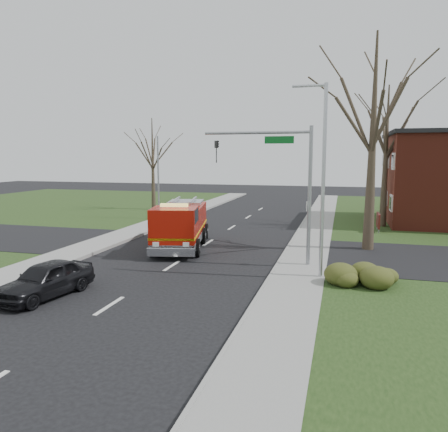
# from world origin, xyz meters

# --- Properties ---
(ground) EXTENTS (120.00, 120.00, 0.00)m
(ground) POSITION_xyz_m (0.00, 0.00, 0.00)
(ground) COLOR black
(ground) RESTS_ON ground
(sidewalk_right) EXTENTS (2.40, 80.00, 0.15)m
(sidewalk_right) POSITION_xyz_m (6.20, 0.00, 0.07)
(sidewalk_right) COLOR gray
(sidewalk_right) RESTS_ON ground
(sidewalk_left) EXTENTS (2.40, 80.00, 0.15)m
(sidewalk_left) POSITION_xyz_m (-6.20, 0.00, 0.07)
(sidewalk_left) COLOR gray
(sidewalk_left) RESTS_ON ground
(health_center_sign) EXTENTS (0.12, 2.00, 1.40)m
(health_center_sign) POSITION_xyz_m (10.50, 12.50, 0.88)
(health_center_sign) COLOR #501512
(health_center_sign) RESTS_ON ground
(hedge_corner) EXTENTS (2.80, 2.00, 0.90)m
(hedge_corner) POSITION_xyz_m (9.00, -1.00, 0.58)
(hedge_corner) COLOR #353D16
(hedge_corner) RESTS_ON lawn_right
(bare_tree_near) EXTENTS (6.00, 6.00, 12.00)m
(bare_tree_near) POSITION_xyz_m (9.50, 6.00, 7.41)
(bare_tree_near) COLOR #33271E
(bare_tree_near) RESTS_ON ground
(bare_tree_far) EXTENTS (5.25, 5.25, 10.50)m
(bare_tree_far) POSITION_xyz_m (11.00, 15.00, 6.49)
(bare_tree_far) COLOR #33271E
(bare_tree_far) RESTS_ON ground
(bare_tree_left) EXTENTS (4.50, 4.50, 9.00)m
(bare_tree_left) POSITION_xyz_m (-10.00, 20.00, 5.56)
(bare_tree_left) COLOR #33271E
(bare_tree_left) RESTS_ON ground
(traffic_signal_mast) EXTENTS (5.29, 0.18, 6.80)m
(traffic_signal_mast) POSITION_xyz_m (5.21, 1.50, 4.71)
(traffic_signal_mast) COLOR gray
(traffic_signal_mast) RESTS_ON ground
(streetlight_pole) EXTENTS (1.48, 0.16, 8.40)m
(streetlight_pole) POSITION_xyz_m (7.14, -0.50, 4.55)
(streetlight_pole) COLOR #B7BABF
(streetlight_pole) RESTS_ON ground
(utility_pole_far) EXTENTS (0.14, 0.14, 7.00)m
(utility_pole_far) POSITION_xyz_m (-6.80, 14.00, 3.50)
(utility_pole_far) COLOR gray
(utility_pole_far) RESTS_ON ground
(fire_engine) EXTENTS (3.98, 7.48, 2.87)m
(fire_engine) POSITION_xyz_m (-1.10, 4.17, 1.30)
(fire_engine) COLOR #9E1307
(fire_engine) RESTS_ON ground
(parked_car_maroon) EXTENTS (2.30, 4.27, 1.38)m
(parked_car_maroon) POSITION_xyz_m (-2.88, -5.68, 0.69)
(parked_car_maroon) COLOR black
(parked_car_maroon) RESTS_ON ground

